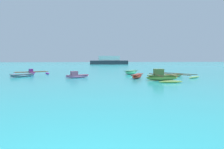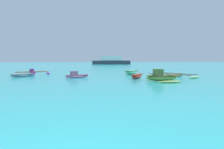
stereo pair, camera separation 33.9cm
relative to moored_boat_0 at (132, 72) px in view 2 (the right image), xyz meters
The scene contains 8 objects.
moored_boat_0 is the anchor object (origin of this frame).
moored_boat_1 7.88m from the moored_boat_0, 82.57° to the right, with size 2.85×4.06×1.05m.
moored_boat_2 8.01m from the moored_boat_0, 146.44° to the right, with size 2.48×1.38×0.70m.
moored_boat_3 12.38m from the moored_boat_0, behind, with size 4.31×3.19×0.71m.
moored_boat_4 5.85m from the moored_boat_0, 49.04° to the right, with size 4.39×5.05×0.36m.
moored_boat_5 5.54m from the moored_boat_0, 96.58° to the right, with size 1.90×2.65×0.41m.
moored_boat_6 12.83m from the moored_boat_0, 169.01° to the right, with size 2.31×2.17×0.32m.
distant_ferry 46.33m from the moored_boat_0, 86.88° to the left, with size 13.48×2.97×2.97m.
Camera 2 is at (0.83, -2.17, 1.94)m, focal length 32.00 mm.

